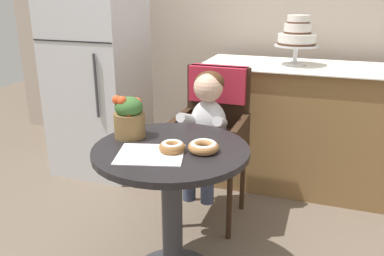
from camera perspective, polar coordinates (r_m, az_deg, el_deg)
The scene contains 10 objects.
cafe_table at distance 1.93m, azimuth -2.89°, elevation -8.57°, with size 0.72×0.72×0.72m.
wicker_chair at distance 2.50m, azimuth 3.11°, elevation 1.26°, with size 0.42×0.45×0.95m.
seated_child at distance 2.35m, azimuth 2.07°, elevation 1.05°, with size 0.27×0.32×0.73m.
paper_napkin at distance 1.77m, azimuth -5.88°, elevation -3.72°, with size 0.29×0.24×0.00m, color white.
donut_front at distance 1.79m, azimuth -2.82°, elevation -2.62°, with size 0.12×0.12×0.05m.
donut_mid at distance 1.78m, azimuth 1.58°, elevation -2.66°, with size 0.14×0.14×0.04m.
flower_vase at distance 1.96m, azimuth -8.85°, elevation 1.75°, with size 0.15×0.15×0.21m.
display_counter at distance 3.04m, azimuth 16.21°, elevation 0.07°, with size 1.56×0.62×0.90m.
tiered_cake_stand at distance 2.91m, azimuth 14.59°, elevation 12.46°, with size 0.30×0.30×0.34m.
refrigerator at distance 3.23m, azimuth -13.21°, elevation 8.68°, with size 0.64×0.63×1.70m.
Camera 1 is at (0.65, -1.59, 1.41)m, focal length 37.82 mm.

